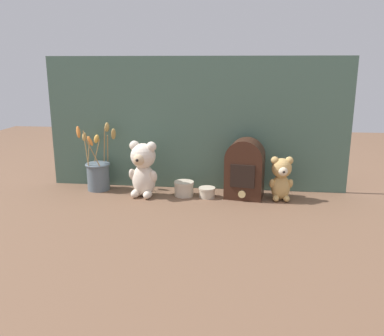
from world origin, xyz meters
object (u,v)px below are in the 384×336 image
object	(u,v)px
teddy_bear_medium	(281,178)
decorative_tin_short	(207,192)
vintage_radio	(245,168)
decorative_tin_tall	(184,189)
flower_vase	(98,172)
teddy_bear_large	(143,168)

from	to	relation	value
teddy_bear_medium	decorative_tin_short	xyz separation A→B (m)	(-0.34, -0.00, -0.08)
vintage_radio	decorative_tin_tall	world-z (taller)	vintage_radio
flower_vase	vintage_radio	world-z (taller)	flower_vase
flower_vase	vintage_radio	distance (m)	0.71
decorative_tin_tall	decorative_tin_short	distance (m)	0.11
teddy_bear_medium	flower_vase	xyz separation A→B (m)	(-0.88, 0.06, -0.02)
teddy_bear_large	flower_vase	xyz separation A→B (m)	(-0.24, 0.07, -0.05)
decorative_tin_tall	vintage_radio	bearing A→B (deg)	2.29
flower_vase	teddy_bear_large	bearing A→B (deg)	-16.98
teddy_bear_medium	decorative_tin_tall	xyz separation A→B (m)	(-0.45, 0.01, -0.07)
vintage_radio	decorative_tin_short	bearing A→B (deg)	-172.42
teddy_bear_large	vintage_radio	distance (m)	0.47
teddy_bear_large	decorative_tin_tall	distance (m)	0.21
teddy_bear_medium	decorative_tin_tall	bearing A→B (deg)	178.95
decorative_tin_tall	decorative_tin_short	xyz separation A→B (m)	(0.11, -0.01, -0.01)
teddy_bear_medium	flower_vase	bearing A→B (deg)	176.37
teddy_bear_medium	vintage_radio	xyz separation A→B (m)	(-0.16, 0.02, 0.03)
teddy_bear_large	decorative_tin_tall	bearing A→B (deg)	8.34
vintage_radio	decorative_tin_short	xyz separation A→B (m)	(-0.17, -0.02, -0.12)
teddy_bear_medium	flower_vase	distance (m)	0.88
vintage_radio	decorative_tin_short	distance (m)	0.21
vintage_radio	flower_vase	bearing A→B (deg)	177.09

